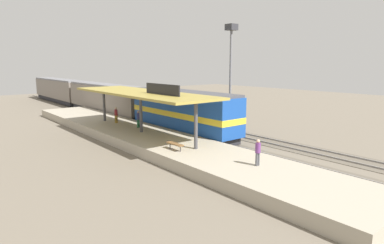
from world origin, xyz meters
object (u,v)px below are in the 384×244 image
(person_walking, at_px, (116,114))
(person_boarding, at_px, (258,151))
(light_mast, at_px, (231,54))
(person_waiting, at_px, (138,118))
(passenger_carriage_rear, at_px, (59,90))
(locomotive, at_px, (183,112))
(passenger_carriage_front, at_px, (106,99))
(platform_bench, at_px, (175,144))
(freight_car, at_px, (176,106))

(person_walking, distance_m, person_boarding, 19.57)
(light_mast, distance_m, person_waiting, 13.32)
(passenger_carriage_rear, distance_m, light_mast, 39.15)
(locomotive, distance_m, passenger_carriage_rear, 38.80)
(passenger_carriage_front, xyz_separation_m, person_walking, (-4.23, -11.69, -0.46))
(passenger_carriage_front, relative_size, person_waiting, 11.70)
(platform_bench, relative_size, person_walking, 0.99)
(person_boarding, bearing_deg, passenger_carriage_front, 82.24)
(light_mast, height_order, person_waiting, light_mast)
(passenger_carriage_rear, distance_m, freight_car, 31.84)
(passenger_carriage_front, relative_size, freight_car, 1.67)
(person_boarding, bearing_deg, light_mast, 49.63)
(person_waiting, relative_size, person_walking, 1.00)
(platform_bench, distance_m, light_mast, 17.34)
(passenger_carriage_rear, relative_size, freight_car, 1.67)
(locomotive, bearing_deg, person_waiting, 146.05)
(passenger_carriage_rear, xyz_separation_m, person_waiting, (-3.69, -36.31, -0.46))
(person_waiting, bearing_deg, passenger_carriage_front, 76.61)
(platform_bench, relative_size, passenger_carriage_rear, 0.08)
(light_mast, bearing_deg, passenger_carriage_rear, 101.64)
(light_mast, xyz_separation_m, person_waiting, (-11.49, 1.56, -6.54))
(locomotive, xyz_separation_m, person_walking, (-4.23, 6.31, -0.56))
(passenger_carriage_rear, xyz_separation_m, light_mast, (7.80, -37.87, 6.08))
(passenger_carriage_rear, bearing_deg, person_boarding, -94.68)
(passenger_carriage_rear, distance_m, person_boarding, 52.23)
(locomotive, distance_m, light_mast, 9.88)
(passenger_carriage_front, distance_m, person_waiting, 15.95)
(light_mast, height_order, person_boarding, light_mast)
(passenger_carriage_front, xyz_separation_m, freight_car, (4.60, -10.71, -0.34))
(person_boarding, bearing_deg, person_waiting, 87.94)
(light_mast, relative_size, person_boarding, 6.84)
(platform_bench, height_order, freight_car, freight_car)
(freight_car, relative_size, person_waiting, 7.02)
(locomotive, distance_m, person_boarding, 13.94)
(freight_car, distance_m, light_mast, 9.60)
(locomotive, relative_size, passenger_carriage_front, 0.72)
(passenger_carriage_rear, height_order, freight_car, passenger_carriage_rear)
(platform_bench, height_order, person_walking, person_walking)
(locomotive, bearing_deg, person_walking, 123.86)
(platform_bench, height_order, passenger_carriage_rear, passenger_carriage_rear)
(locomotive, relative_size, passenger_carriage_rear, 0.72)
(person_walking, bearing_deg, person_waiting, -81.95)
(person_waiting, relative_size, person_boarding, 1.00)
(passenger_carriage_rear, relative_size, person_boarding, 11.70)
(locomotive, bearing_deg, passenger_carriage_front, 90.00)
(light_mast, distance_m, person_walking, 14.72)
(platform_bench, bearing_deg, light_mast, 29.38)
(person_walking, bearing_deg, passenger_carriage_front, 70.09)
(locomotive, bearing_deg, freight_car, 57.75)
(light_mast, bearing_deg, passenger_carriage_front, 114.55)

